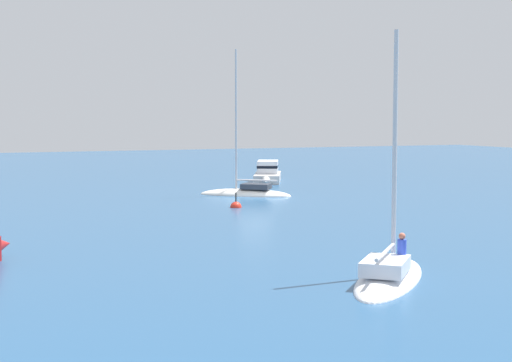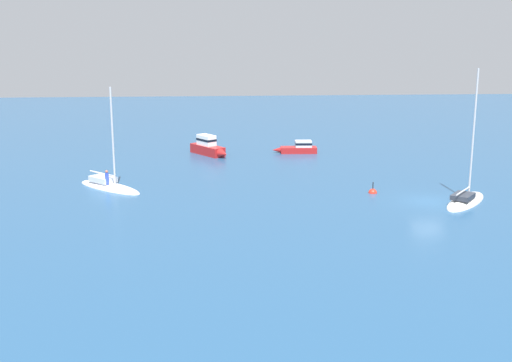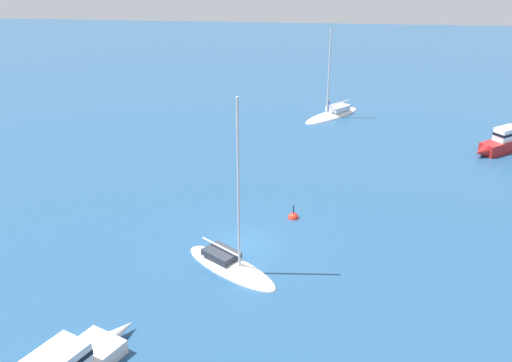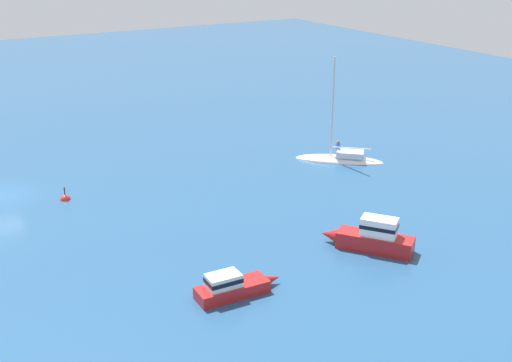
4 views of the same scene
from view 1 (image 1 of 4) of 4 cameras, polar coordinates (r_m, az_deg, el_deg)
ground_plane at (r=54.11m, az=-0.08°, el=-1.36°), size 160.00×160.00×0.00m
motor_cruiser at (r=68.69m, az=0.86°, el=0.57°), size 4.88×7.76×1.86m
sailboat at (r=56.88m, az=-0.75°, el=-0.93°), size 6.67×5.90×11.15m
yacht at (r=27.93m, az=9.78°, el=-6.92°), size 6.60×6.90×9.28m
channel_buoy at (r=49.38m, az=-1.49°, el=-1.95°), size 0.74×0.74×1.32m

